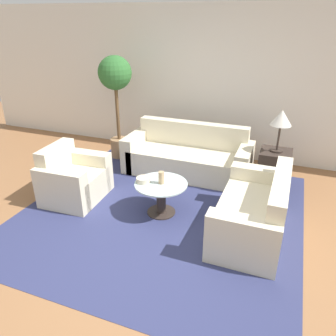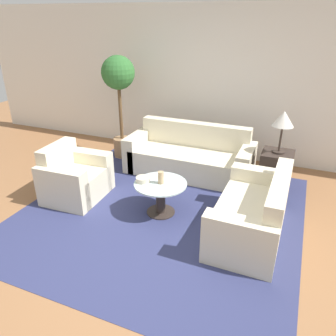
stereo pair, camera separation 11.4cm
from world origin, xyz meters
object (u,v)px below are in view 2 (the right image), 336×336
sofa_main (190,157)px  potted_plant (119,86)px  armchair (74,179)px  vase (161,178)px  bowl (143,179)px  loveseat (256,215)px  coffee_table (161,194)px  table_lamp (283,120)px

sofa_main → potted_plant: size_ratio=1.13×
armchair → vase: (1.34, 0.06, 0.25)m
potted_plant → bowl: 2.14m
loveseat → coffee_table: 1.22m
armchair → bowl: 1.13m
sofa_main → armchair: bearing=-132.7°
loveseat → bowl: loveseat is taller
table_lamp → potted_plant: 2.77m
coffee_table → bowl: bearing=-168.8°
bowl → loveseat: bearing=1.3°
armchair → potted_plant: potted_plant is taller
coffee_table → vase: size_ratio=4.19×
sofa_main → potted_plant: bearing=172.1°
sofa_main → loveseat: sofa_main is taller
sofa_main → armchair: sofa_main is taller
coffee_table → table_lamp: 1.99m
table_lamp → potted_plant: size_ratio=0.34×
coffee_table → potted_plant: 2.32m
armchair → table_lamp: bearing=-65.5°
table_lamp → loveseat: bearing=-93.8°
table_lamp → potted_plant: (-2.75, 0.24, 0.22)m
coffee_table → potted_plant: (-1.44, 1.52, 1.00)m
potted_plant → bowl: bearing=-52.3°
armchair → table_lamp: size_ratio=1.46×
loveseat → table_lamp: size_ratio=2.39×
armchair → coffee_table: armchair is taller
armchair → loveseat: 2.56m
sofa_main → coffee_table: sofa_main is taller
table_lamp → vase: 1.91m
loveseat → vase: size_ratio=9.03×
armchair → table_lamp: (2.64, 1.35, 0.80)m
loveseat → bowl: (-1.45, -0.03, 0.20)m
armchair → table_lamp: 3.07m
table_lamp → bowl: table_lamp is taller
armchair → vase: 1.37m
coffee_table → bowl: (-0.23, -0.05, 0.19)m
vase → potted_plant: bearing=133.6°
sofa_main → loveseat: (1.27, -1.34, 0.00)m
table_lamp → armchair: bearing=-153.0°
table_lamp → coffee_table: bearing=-135.4°
armchair → bowl: bearing=-91.8°
armchair → bowl: armchair is taller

